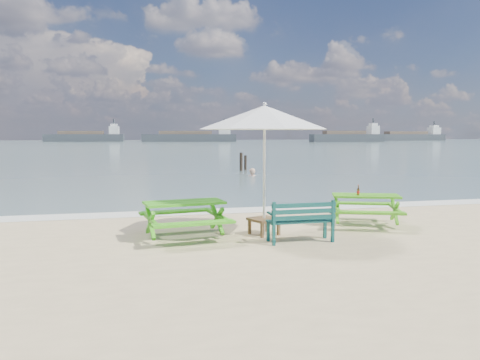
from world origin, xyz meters
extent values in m
plane|color=slate|center=(0.00, 85.00, 0.00)|extent=(300.00, 300.00, 0.00)
cube|color=silver|center=(0.00, 4.60, 0.01)|extent=(22.00, 0.90, 0.01)
cube|color=#3AA519|center=(-1.90, 1.52, 0.72)|extent=(1.64, 0.94, 0.05)
cube|color=#3AA519|center=(-2.00, 2.24, 0.43)|extent=(1.58, 0.48, 0.05)
cube|color=#3AA519|center=(-1.80, 0.79, 0.43)|extent=(1.58, 0.48, 0.05)
cube|color=#3AA519|center=(-1.90, 1.52, 0.33)|extent=(1.57, 1.07, 0.66)
cube|color=#459F18|center=(2.28, 1.93, 0.68)|extent=(1.62, 1.16, 0.05)
cube|color=#459F18|center=(2.52, 2.58, 0.41)|extent=(1.47, 0.76, 0.05)
cube|color=#459F18|center=(2.04, 1.28, 0.41)|extent=(1.47, 0.76, 0.05)
cube|color=#459F18|center=(2.28, 1.93, 0.31)|extent=(1.59, 1.26, 0.63)
cube|color=#0F413D|center=(0.25, 0.73, 0.40)|extent=(1.28, 0.39, 0.04)
cube|color=#0F413D|center=(0.25, 0.53, 0.62)|extent=(1.28, 0.04, 0.33)
cube|color=#0F413D|center=(0.25, 0.73, 0.20)|extent=(1.19, 0.45, 0.40)
cube|color=brown|center=(-0.26, 1.48, 0.32)|extent=(0.70, 0.70, 0.05)
cube|color=brown|center=(-0.26, 1.48, 0.15)|extent=(0.62, 0.62, 0.30)
cylinder|color=silver|center=(-0.26, 1.48, 1.29)|extent=(0.05, 0.05, 2.58)
cone|color=silver|center=(-0.26, 1.48, 2.42)|extent=(3.50, 3.50, 0.48)
cylinder|color=#914F15|center=(2.06, 1.88, 0.78)|extent=(0.06, 0.06, 0.14)
cylinder|color=#914F15|center=(2.06, 1.88, 0.91)|extent=(0.02, 0.02, 0.07)
cylinder|color=red|center=(2.06, 1.88, 0.78)|extent=(0.06, 0.06, 0.06)
imported|color=tan|center=(2.94, 14.91, -0.48)|extent=(0.71, 0.55, 1.73)
cylinder|color=black|center=(3.12, 18.06, 0.42)|extent=(0.17, 0.17, 1.24)
cylinder|color=black|center=(3.52, 18.66, 0.33)|extent=(0.15, 0.15, 1.05)
cube|color=#33383C|center=(84.36, 127.54, 1.00)|extent=(26.05, 6.34, 2.20)
cube|color=silver|center=(94.12, 128.43, 3.20)|extent=(3.36, 3.27, 2.20)
cube|color=#33383C|center=(52.40, 106.30, 1.00)|extent=(19.61, 4.49, 2.20)
cube|color=silver|center=(59.81, 106.11, 3.20)|extent=(2.42, 3.06, 2.20)
cube|color=#33383C|center=(-15.64, 128.53, 1.00)|extent=(21.42, 5.41, 2.20)
cube|color=silver|center=(-7.60, 127.99, 3.20)|extent=(2.74, 3.16, 2.20)
cube|color=#33383C|center=(12.55, 120.92, 1.00)|extent=(25.83, 7.08, 2.20)
cube|color=silver|center=(22.18, 119.74, 3.20)|extent=(3.41, 3.35, 2.20)
camera|label=1|loc=(-2.90, -7.71, 2.08)|focal=35.00mm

